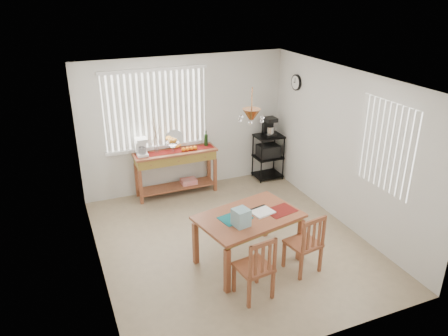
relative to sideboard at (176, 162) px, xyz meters
name	(u,v)px	position (x,y,z in m)	size (l,w,h in m)	color
ground	(231,242)	(0.28, -2.01, -0.67)	(4.00, 4.50, 0.01)	tan
room_shell	(232,142)	(0.28, -1.99, 1.03)	(4.20, 4.70, 2.70)	silver
sideboard	(176,162)	(0.00, 0.00, 0.00)	(1.57, 0.44, 0.88)	brown
sideboard_items	(162,146)	(-0.25, 0.01, 0.36)	(1.49, 0.37, 0.67)	maroon
wire_cart	(268,153)	(1.96, -0.02, -0.10)	(0.55, 0.44, 0.94)	black
cart_items	(269,127)	(1.96, -0.01, 0.45)	(0.22, 0.26, 0.39)	black
dining_table	(249,221)	(0.30, -2.56, 0.02)	(1.59, 1.20, 0.77)	brown
table_items	(246,216)	(0.19, -2.71, 0.20)	(1.18, 0.53, 0.25)	#13656C
chair_left	(255,268)	(0.04, -3.31, -0.21)	(0.48, 0.48, 0.92)	brown
chair_right	(305,244)	(0.93, -3.07, -0.21)	(0.49, 0.49, 0.91)	brown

